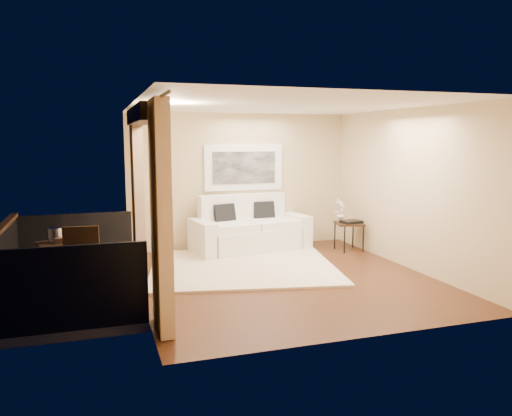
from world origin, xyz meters
TOP-DOWN VIEW (x-y plane):
  - floor at (0.00, 0.00)m, footprint 5.00×5.00m
  - room_shell at (-2.13, 0.00)m, footprint 5.00×6.40m
  - balcony at (-3.31, 0.00)m, footprint 1.81×2.60m
  - curtains at (-2.11, 0.00)m, footprint 0.16×4.80m
  - artwork at (0.07, 2.46)m, footprint 1.62×0.07m
  - rug at (-0.45, 0.82)m, footprint 3.53×3.22m
  - sofa at (0.05, 2.10)m, footprint 2.39×1.31m
  - side_table at (1.93, 1.47)m, footprint 0.61×0.61m
  - tray at (1.95, 1.43)m, footprint 0.42×0.33m
  - orchid at (1.82, 1.64)m, footprint 0.30×0.28m
  - bistro_table at (-3.21, -0.05)m, footprint 0.84×0.84m
  - balcony_chair_far at (-3.20, 0.04)m, footprint 0.47×0.47m
  - balcony_chair_near at (-3.01, -0.43)m, footprint 0.49×0.50m
  - ice_bucket at (-3.35, 0.04)m, footprint 0.18×0.18m
  - candle at (-3.16, 0.13)m, footprint 0.06×0.06m
  - vase at (-3.22, -0.28)m, footprint 0.04×0.04m
  - glass_a at (-3.08, -0.14)m, footprint 0.06×0.06m
  - glass_b at (-3.04, -0.01)m, footprint 0.06×0.06m

SIDE VIEW (x-z plane):
  - floor at x=0.00m, z-range 0.00..0.00m
  - rug at x=-0.45m, z-range 0.00..0.04m
  - balcony at x=-3.31m, z-range -0.41..0.76m
  - sofa at x=0.05m, z-range -0.16..0.93m
  - balcony_chair_far at x=-3.20m, z-range 0.06..0.93m
  - side_table at x=1.93m, z-range 0.22..0.78m
  - tray at x=1.95m, z-range 0.56..0.61m
  - balcony_chair_near at x=-3.01m, z-range 0.09..1.14m
  - bistro_table at x=-3.21m, z-range 0.31..1.10m
  - orchid at x=1.82m, z-range 0.56..1.02m
  - candle at x=-3.16m, z-range 0.79..0.86m
  - glass_a at x=-3.08m, z-range 0.79..0.91m
  - glass_b at x=-3.04m, z-range 0.79..0.91m
  - vase at x=-3.22m, z-range 0.79..0.97m
  - ice_bucket at x=-3.35m, z-range 0.79..0.99m
  - curtains at x=-2.11m, z-range 0.02..2.66m
  - artwork at x=0.07m, z-range 1.16..2.08m
  - room_shell at x=-2.13m, z-range 0.02..5.02m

